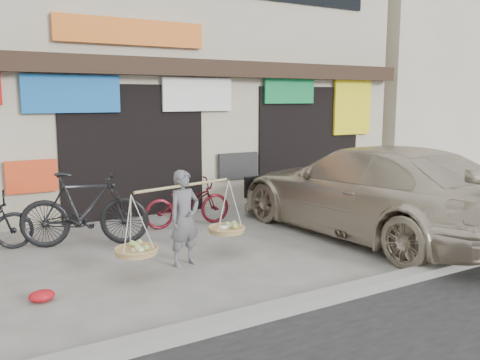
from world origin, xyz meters
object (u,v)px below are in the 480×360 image
bike_2 (188,203)px  suv (368,190)px  street_vendor (184,223)px  bike_1 (85,209)px

bike_2 → suv: 3.36m
street_vendor → bike_2: bearing=51.0°
street_vendor → bike_1: 2.00m
bike_1 → suv: 4.89m
street_vendor → bike_2: 2.33m
street_vendor → bike_2: (1.01, 2.10, -0.19)m
suv → bike_2: bearing=-44.5°
bike_2 → street_vendor: bearing=157.4°
street_vendor → suv: (3.53, -0.10, 0.17)m
bike_2 → suv: (2.52, -2.20, 0.35)m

